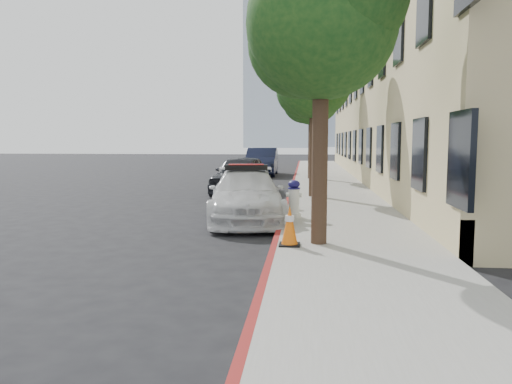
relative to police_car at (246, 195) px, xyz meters
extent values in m
plane|color=black|center=(-1.10, -1.37, -0.67)|extent=(120.00, 120.00, 0.00)
cube|color=gray|center=(2.50, 8.63, -0.60)|extent=(3.20, 50.00, 0.15)
cube|color=maroon|center=(0.96, 8.63, -0.60)|extent=(0.12, 50.00, 0.15)
cube|color=tan|center=(8.10, 13.63, 4.33)|extent=(8.00, 36.00, 10.00)
cube|color=#9EA8B7|center=(-5.10, 118.63, 29.33)|extent=(18.00, 14.00, 60.00)
cube|color=#9EA8B7|center=(7.90, 133.63, 21.33)|extent=(14.00, 14.00, 44.00)
cylinder|color=black|center=(1.80, -3.37, 1.13)|extent=(0.30, 0.30, 3.30)
sphere|color=#123B14|center=(1.80, -3.37, 3.58)|extent=(2.80, 2.80, 2.80)
sphere|color=#123B14|center=(1.45, -3.07, 3.28)|extent=(2.10, 2.10, 2.10)
cylinder|color=black|center=(1.80, 4.63, 1.07)|extent=(0.30, 0.30, 3.19)
sphere|color=#123B14|center=(1.80, 4.63, 3.47)|extent=(2.60, 2.60, 2.60)
sphere|color=#123B14|center=(2.20, 4.33, 3.87)|extent=(2.08, 2.08, 2.08)
sphere|color=#123B14|center=(1.45, 4.93, 3.17)|extent=(1.95, 1.95, 1.95)
cylinder|color=black|center=(1.80, 12.63, 1.18)|extent=(0.30, 0.30, 3.41)
sphere|color=#123B14|center=(1.80, 12.63, 3.69)|extent=(3.00, 3.00, 3.00)
sphere|color=#123B14|center=(2.20, 12.33, 4.09)|extent=(2.40, 2.40, 2.40)
sphere|color=#123B14|center=(1.45, 12.93, 3.39)|extent=(2.25, 2.25, 2.25)
imported|color=silver|center=(0.00, 0.00, 0.00)|extent=(2.48, 4.83, 1.34)
cube|color=black|center=(0.00, 0.00, 0.73)|extent=(1.13, 0.42, 0.14)
cube|color=#A50A07|center=(0.00, 0.00, 0.79)|extent=(0.92, 0.34, 0.06)
imported|color=black|center=(-1.00, 6.63, 0.08)|extent=(2.16, 4.56, 1.51)
imported|color=black|center=(-1.05, 16.66, 0.14)|extent=(1.77, 4.95, 1.62)
cylinder|color=silver|center=(1.25, -0.25, -0.47)|extent=(0.37, 0.37, 0.11)
cylinder|color=silver|center=(1.25, -0.25, -0.09)|extent=(0.28, 0.28, 0.63)
ellipsoid|color=#161252|center=(1.25, -0.25, 0.33)|extent=(0.30, 0.30, 0.21)
cylinder|color=silver|center=(1.25, -0.25, 0.05)|extent=(0.40, 0.18, 0.11)
cylinder|color=silver|center=(1.25, -0.25, 0.05)|extent=(0.15, 0.22, 0.11)
cube|color=black|center=(1.25, -3.64, -0.51)|extent=(0.39, 0.39, 0.03)
cone|color=orange|center=(1.25, -3.64, -0.13)|extent=(0.30, 0.30, 0.72)
cylinder|color=white|center=(1.25, -3.64, -0.01)|extent=(0.16, 0.16, 0.11)
camera|label=1|loc=(1.54, -12.84, 1.45)|focal=35.00mm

